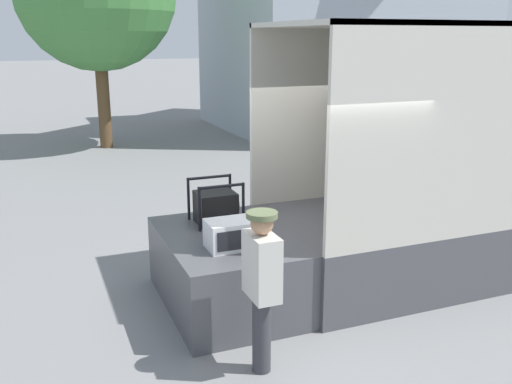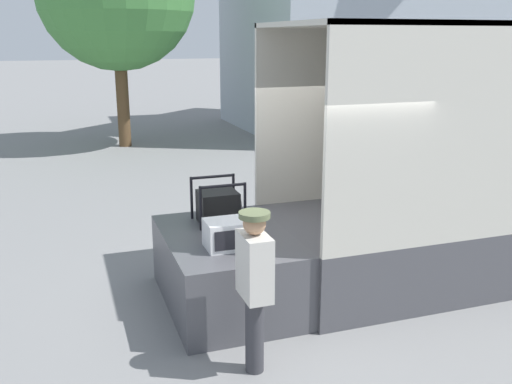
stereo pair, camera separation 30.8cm
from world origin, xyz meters
name	(u,v)px [view 2 (the right image)]	position (x,y,z in m)	size (l,w,h in m)	color
ground_plane	(283,294)	(0.00, 0.00, 0.00)	(160.00, 160.00, 0.00)	gray
tailgate_deck	(227,269)	(-0.73, 0.00, 0.44)	(1.46, 2.08, 0.88)	#4C4C51
microwave	(230,234)	(-0.81, -0.42, 1.04)	(0.55, 0.40, 0.32)	white
portable_generator	(219,206)	(-0.68, 0.50, 1.09)	(0.60, 0.53, 0.55)	black
worker_person	(255,277)	(-0.89, -1.50, 0.99)	(0.29, 0.44, 1.62)	#38383D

